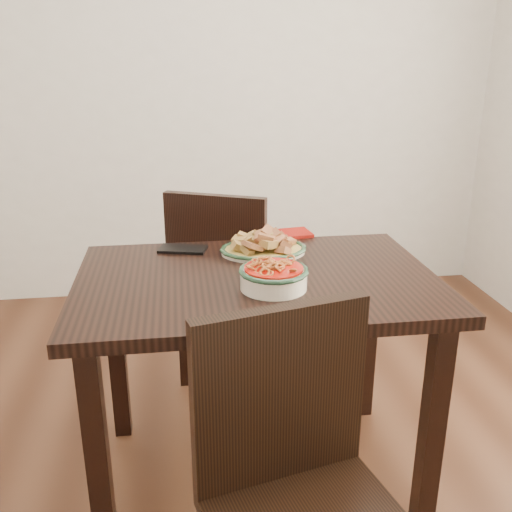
{
  "coord_description": "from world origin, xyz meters",
  "views": [
    {
      "loc": [
        -0.13,
        -1.61,
        1.41
      ],
      "look_at": [
        0.11,
        0.06,
        0.81
      ],
      "focal_mm": 40.0,
      "sensor_mm": 36.0,
      "label": 1
    }
  ],
  "objects": [
    {
      "name": "floor",
      "position": [
        0.0,
        0.0,
        0.0
      ],
      "size": [
        3.5,
        3.5,
        0.0
      ],
      "primitive_type": "plane",
      "color": "#3E2113",
      "rests_on": "ground"
    },
    {
      "name": "chair_far",
      "position": [
        0.06,
        0.66,
        0.5
      ],
      "size": [
        0.56,
        0.56,
        0.89
      ],
      "rotation": [
        0.0,
        0.0,
        2.72
      ],
      "color": "black",
      "rests_on": "ground"
    },
    {
      "name": "chair_near",
      "position": [
        0.11,
        -0.6,
        0.5
      ],
      "size": [
        0.51,
        0.51,
        0.89
      ],
      "rotation": [
        0.0,
        0.0,
        0.24
      ],
      "color": "black",
      "rests_on": "ground"
    },
    {
      "name": "dining_table",
      "position": [
        0.11,
        0.04,
        0.64
      ],
      "size": [
        1.12,
        0.75,
        0.75
      ],
      "color": "black",
      "rests_on": "ground"
    },
    {
      "name": "smartphone",
      "position": [
        -0.12,
        0.32,
        0.76
      ],
      "size": [
        0.18,
        0.13,
        0.01
      ],
      "primitive_type": "cube",
      "rotation": [
        0.0,
        0.0,
        -0.25
      ],
      "color": "black",
      "rests_on": "dining_table"
    },
    {
      "name": "wall_back",
      "position": [
        0.0,
        1.75,
        1.3
      ],
      "size": [
        3.5,
        0.1,
        2.6
      ],
      "primitive_type": "cube",
      "color": "silver",
      "rests_on": "ground"
    },
    {
      "name": "fish_plate",
      "position": [
        0.16,
        0.25,
        0.79
      ],
      "size": [
        0.29,
        0.23,
        0.11
      ],
      "color": "beige",
      "rests_on": "dining_table"
    },
    {
      "name": "napkin",
      "position": [
        0.3,
        0.45,
        0.76
      ],
      "size": [
        0.15,
        0.13,
        0.01
      ],
      "primitive_type": "cube",
      "rotation": [
        0.0,
        0.0,
        0.14
      ],
      "color": "maroon",
      "rests_on": "dining_table"
    },
    {
      "name": "noodle_bowl",
      "position": [
        0.14,
        -0.06,
        0.79
      ],
      "size": [
        0.21,
        0.21,
        0.08
      ],
      "color": "white",
      "rests_on": "dining_table"
    }
  ]
}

